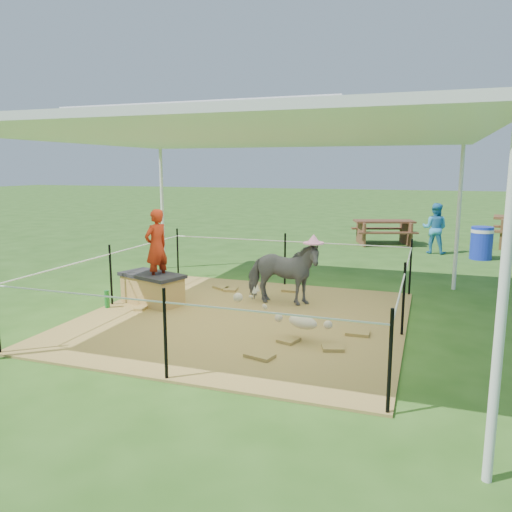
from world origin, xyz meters
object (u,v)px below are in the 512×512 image
(pony, at_px, (283,273))
(trash_barrel, at_px, (481,243))
(green_bottle, at_px, (107,299))
(straw_bale, at_px, (152,290))
(woman, at_px, (156,240))
(distant_person, at_px, (435,228))
(picnic_table_near, at_px, (383,232))
(foal, at_px, (303,319))

(pony, relative_size, trash_barrel, 1.53)
(green_bottle, height_order, trash_barrel, trash_barrel)
(trash_barrel, bearing_deg, green_bottle, -131.63)
(straw_bale, distance_m, green_bottle, 0.72)
(woman, bearing_deg, distant_person, 166.21)
(woman, bearing_deg, green_bottle, -37.11)
(trash_barrel, bearing_deg, woman, -130.33)
(picnic_table_near, bearing_deg, trash_barrel, -52.75)
(picnic_table_near, relative_size, distant_person, 1.28)
(straw_bale, relative_size, pony, 0.82)
(green_bottle, xyz_separation_m, trash_barrel, (5.94, 6.69, 0.23))
(pony, bearing_deg, straw_bale, 104.42)
(straw_bale, relative_size, foal, 0.97)
(foal, bearing_deg, distant_person, 103.28)
(trash_barrel, distance_m, distant_person, 1.22)
(pony, distance_m, foal, 1.74)
(straw_bale, xyz_separation_m, distant_person, (4.31, 6.75, 0.40))
(woman, relative_size, foal, 1.17)
(woman, distance_m, foal, 2.88)
(foal, bearing_deg, pony, 139.77)
(trash_barrel, xyz_separation_m, distant_person, (-1.08, 0.51, 0.26))
(straw_bale, distance_m, woman, 0.82)
(woman, bearing_deg, picnic_table_near, 178.52)
(trash_barrel, xyz_separation_m, picnic_table_near, (-2.46, 1.68, -0.05))
(straw_bale, height_order, pony, pony)
(trash_barrel, bearing_deg, straw_bale, -130.85)
(green_bottle, xyz_separation_m, picnic_table_near, (3.48, 8.37, 0.18))
(foal, bearing_deg, straw_bale, -173.89)
(green_bottle, distance_m, picnic_table_near, 9.07)
(distant_person, bearing_deg, straw_bale, 67.69)
(woman, height_order, foal, woman)
(straw_bale, bearing_deg, foal, -18.87)
(green_bottle, bearing_deg, woman, 34.70)
(woman, distance_m, green_bottle, 1.20)
(pony, height_order, foal, pony)
(picnic_table_near, distance_m, distant_person, 1.84)
(pony, bearing_deg, trash_barrel, -34.29)
(straw_bale, xyz_separation_m, foal, (2.72, -0.93, 0.06))
(straw_bale, bearing_deg, green_bottle, -140.71)
(woman, relative_size, trash_barrel, 1.50)
(woman, relative_size, distant_person, 0.91)
(green_bottle, bearing_deg, pony, 22.98)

